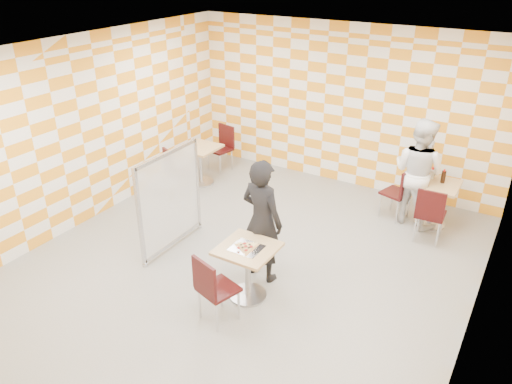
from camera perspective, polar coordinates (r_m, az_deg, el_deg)
room_shell at (r=6.94m, az=0.75°, el=3.85°), size 7.00×7.00×7.00m
main_table at (r=6.43m, az=-0.96°, el=-8.16°), size 0.70×0.70×0.75m
second_table at (r=8.58m, az=19.69°, el=-0.49°), size 0.70×0.70×0.75m
empty_table at (r=9.62m, az=-6.44°, el=3.83°), size 0.70×0.70×0.75m
chair_main_front at (r=6.01m, az=-5.05°, el=-10.62°), size 0.53×0.53×0.92m
chair_second_front at (r=8.00m, az=19.29°, el=-2.11°), size 0.44×0.45×0.92m
chair_second_side at (r=8.56m, az=16.29°, el=0.24°), size 0.54×0.53×0.92m
chair_empty_near at (r=9.12m, az=-9.23°, el=2.61°), size 0.56×0.57×0.92m
chair_empty_far at (r=10.20m, az=-3.80°, el=5.48°), size 0.50×0.50×0.92m
partition at (r=7.46m, az=-9.78°, el=-0.90°), size 0.08×1.38×1.55m
man_dark at (r=6.64m, az=0.68°, el=-3.31°), size 0.69×0.51×1.74m
man_white at (r=8.42m, az=18.02°, el=2.17°), size 1.04×0.92×1.79m
pizza_on_foil at (r=6.28m, az=-1.06°, el=-6.28°), size 0.40×0.40×0.04m
sport_bottle at (r=8.59m, az=19.49°, el=2.00°), size 0.06×0.06×0.20m
soda_bottle at (r=8.49m, az=20.62°, el=1.64°), size 0.07×0.07×0.23m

